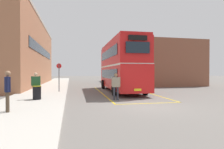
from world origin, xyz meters
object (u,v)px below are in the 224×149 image
pedestrian_boarding (116,84)px  double_decker_bus (121,65)px  pedestrian_waiting_far (7,88)px  pedestrian_waiting_near (36,84)px  bus_stop_sign (59,75)px  single_deck_bus (114,73)px  litter_bin (37,93)px

pedestrian_boarding → double_decker_bus: bearing=71.3°
pedestrian_waiting_far → double_decker_bus: bearing=48.9°
double_decker_bus → pedestrian_waiting_near: (-6.95, -4.66, -1.38)m
bus_stop_sign → single_deck_bus: bearing=62.4°
double_decker_bus → litter_bin: bearing=-144.2°
single_deck_bus → pedestrian_waiting_far: bearing=-112.7°
single_deck_bus → pedestrian_waiting_far: (-10.76, -25.73, -0.45)m
litter_bin → pedestrian_boarding: bearing=-4.6°
double_decker_bus → bus_stop_sign: (-5.76, -0.19, -0.86)m
single_deck_bus → litter_bin: 24.35m
pedestrian_waiting_near → litter_bin: size_ratio=1.98×
single_deck_bus → pedestrian_boarding: bearing=-102.8°
pedestrian_waiting_near → pedestrian_waiting_far: 3.93m
pedestrian_boarding → pedestrian_waiting_near: (-5.15, 0.68, 0.08)m
pedestrian_boarding → litter_bin: bearing=175.4°
double_decker_bus → pedestrian_boarding: (-1.81, -5.34, -1.47)m
double_decker_bus → pedestrian_waiting_near: 8.48m
pedestrian_boarding → bus_stop_sign: 6.52m
single_deck_bus → pedestrian_waiting_near: 24.13m
single_deck_bus → pedestrian_waiting_near: single_deck_bus is taller
pedestrian_boarding → pedestrian_waiting_far: pedestrian_waiting_far is taller
pedestrian_boarding → bus_stop_sign: size_ratio=0.71×
double_decker_bus → litter_bin: 8.66m
double_decker_bus → pedestrian_waiting_far: bearing=-131.1°
pedestrian_boarding → single_deck_bus: bearing=77.2°
pedestrian_waiting_near → pedestrian_waiting_far: bearing=-97.4°
single_deck_bus → bus_stop_sign: 19.59m
double_decker_bus → pedestrian_waiting_near: double_decker_bus is taller
double_decker_bus → bus_stop_sign: bearing=-178.1°
bus_stop_sign → double_decker_bus: bearing=1.9°
pedestrian_waiting_far → bus_stop_sign: size_ratio=0.72×
pedestrian_waiting_far → bus_stop_sign: bus_stop_sign is taller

